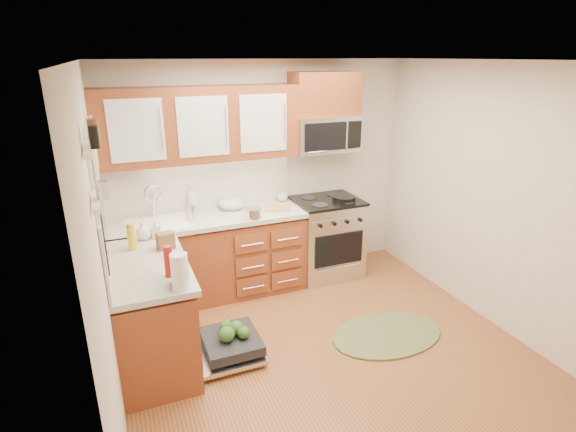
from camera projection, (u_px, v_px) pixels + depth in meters
name	position (u px, v px, depth m)	size (l,w,h in m)	color
floor	(329.00, 353.00, 4.06)	(3.50, 3.50, 0.00)	brown
ceiling	(339.00, 60.00, 3.21)	(3.50, 3.50, 0.00)	white
wall_back	(263.00, 174.00, 5.16)	(3.50, 0.04, 2.50)	beige
wall_front	(506.00, 345.00, 2.11)	(3.50, 0.04, 2.50)	beige
wall_left	(102.00, 258.00, 3.01)	(0.04, 3.50, 2.50)	beige
wall_right	(497.00, 199.00, 4.26)	(0.04, 3.50, 2.50)	beige
base_cabinet_back	(211.00, 259.00, 4.92)	(2.05, 0.60, 0.85)	brown
base_cabinet_left	(152.00, 316.00, 3.86)	(0.60, 1.25, 0.85)	brown
countertop_back	(208.00, 219.00, 4.75)	(2.07, 0.64, 0.05)	beige
countertop_left	(147.00, 265.00, 3.70)	(0.64, 1.27, 0.05)	beige
backsplash_back	(201.00, 184.00, 4.90)	(2.05, 0.02, 0.57)	silver
backsplash_left	(104.00, 236.00, 3.49)	(0.02, 1.25, 0.57)	silver
upper_cabinets	(199.00, 124.00, 4.54)	(2.05, 0.35, 0.75)	brown
cabinet_over_mw	(325.00, 94.00, 4.95)	(0.76, 0.35, 0.47)	brown
range	(326.00, 237.00, 5.38)	(0.76, 0.64, 0.95)	silver
microwave	(325.00, 134.00, 5.08)	(0.76, 0.38, 0.40)	silver
sink	(158.00, 235.00, 4.58)	(0.62, 0.50, 0.26)	white
dishwasher	(227.00, 346.00, 3.98)	(0.70, 0.60, 0.20)	silver
window	(97.00, 195.00, 3.35)	(0.03, 1.05, 1.05)	white
window_blind	(95.00, 151.00, 3.25)	(0.02, 0.96, 0.40)	white
shelf_upper	(88.00, 149.00, 2.45)	(0.04, 0.40, 0.03)	white
shelf_lower	(96.00, 202.00, 2.55)	(0.04, 0.40, 0.03)	white
rug	(387.00, 334.00, 4.30)	(1.11, 0.72, 0.02)	#646D3E
skillet	(344.00, 198.00, 5.19)	(0.27, 0.27, 0.05)	black
stock_pot	(253.00, 213.00, 4.69)	(0.18, 0.18, 0.11)	silver
cutting_board	(277.00, 208.00, 4.97)	(0.28, 0.18, 0.02)	tan
canister	(192.00, 213.00, 4.63)	(0.10, 0.10, 0.16)	silver
paper_towel_roll	(180.00, 272.00, 3.24)	(0.13, 0.13, 0.27)	white
mustard_bottle	(132.00, 236.00, 3.91)	(0.08, 0.08, 0.24)	yellow
red_bottle	(168.00, 261.00, 3.43)	(0.07, 0.07, 0.25)	#BB0F0F
wooden_box	(166.00, 241.00, 3.94)	(0.15, 0.10, 0.15)	brown
blue_carton	(178.00, 273.00, 3.35)	(0.10, 0.06, 0.15)	#2361A3
bowl_a	(232.00, 206.00, 4.98)	(0.27, 0.27, 0.07)	#999999
bowl_b	(233.00, 205.00, 4.98)	(0.28, 0.28, 0.09)	#999999
cup	(282.00, 197.00, 5.24)	(0.13, 0.13, 0.10)	#999999
soap_bottle_a	(192.00, 199.00, 4.86)	(0.11, 0.11, 0.29)	#999999
soap_bottle_b	(156.00, 229.00, 4.17)	(0.08, 0.08, 0.18)	#999999
soap_bottle_c	(143.00, 231.00, 4.13)	(0.14, 0.14, 0.18)	#999999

